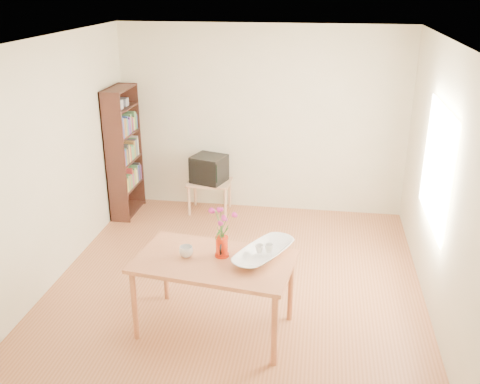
% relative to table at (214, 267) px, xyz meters
% --- Properties ---
extents(room, '(4.50, 4.50, 4.50)m').
position_rel_table_xyz_m(room, '(0.10, 0.77, 0.63)').
color(room, '#965635').
rests_on(room, ground).
extents(table, '(1.53, 1.00, 0.75)m').
position_rel_table_xyz_m(table, '(0.00, 0.00, 0.00)').
color(table, '#AA5D3A').
rests_on(table, ground).
extents(tv_stand, '(0.60, 0.45, 0.46)m').
position_rel_table_xyz_m(tv_stand, '(-0.62, 2.73, -0.28)').
color(tv_stand, tan).
rests_on(tv_stand, ground).
extents(bookshelf, '(0.28, 0.70, 1.80)m').
position_rel_table_xyz_m(bookshelf, '(-1.77, 2.51, 0.17)').
color(bookshelf, black).
rests_on(bookshelf, ground).
extents(pitcher, '(0.13, 0.21, 0.20)m').
position_rel_table_xyz_m(pitcher, '(0.06, 0.08, 0.17)').
color(pitcher, red).
rests_on(pitcher, table).
extents(flowers, '(0.22, 0.22, 0.32)m').
position_rel_table_xyz_m(flowers, '(0.06, 0.08, 0.42)').
color(flowers, '#DA33A0').
rests_on(flowers, pitcher).
extents(mug, '(0.16, 0.16, 0.10)m').
position_rel_table_xyz_m(mug, '(-0.26, 0.02, 0.13)').
color(mug, white).
rests_on(mug, table).
extents(bowl, '(0.67, 0.67, 0.47)m').
position_rel_table_xyz_m(bowl, '(0.44, 0.13, 0.31)').
color(bowl, white).
rests_on(bowl, table).
extents(teacup_a, '(0.09, 0.09, 0.06)m').
position_rel_table_xyz_m(teacup_a, '(0.40, 0.13, 0.27)').
color(teacup_a, white).
rests_on(teacup_a, bowl).
extents(teacup_b, '(0.07, 0.07, 0.07)m').
position_rel_table_xyz_m(teacup_b, '(0.49, 0.15, 0.27)').
color(teacup_b, white).
rests_on(teacup_b, bowl).
extents(television, '(0.53, 0.51, 0.38)m').
position_rel_table_xyz_m(television, '(-0.62, 2.74, -0.02)').
color(television, black).
rests_on(television, tv_stand).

